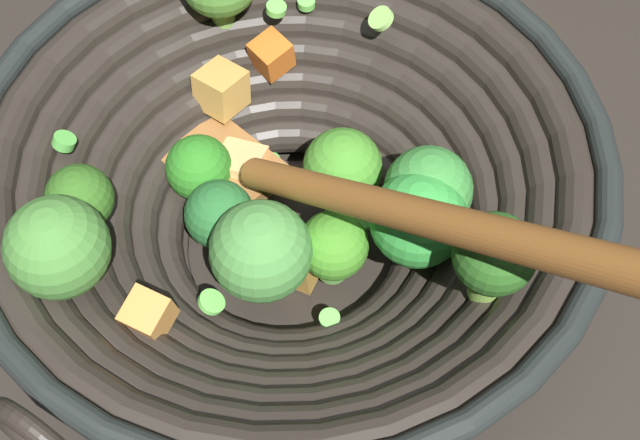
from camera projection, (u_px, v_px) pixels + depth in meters
name	position (u px, v px, depth m)	size (l,w,h in m)	color
ground_plane	(291.00, 252.00, 0.57)	(4.00, 4.00, 0.00)	#28231E
wok	(288.00, 190.00, 0.51)	(0.35, 0.36, 0.21)	black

